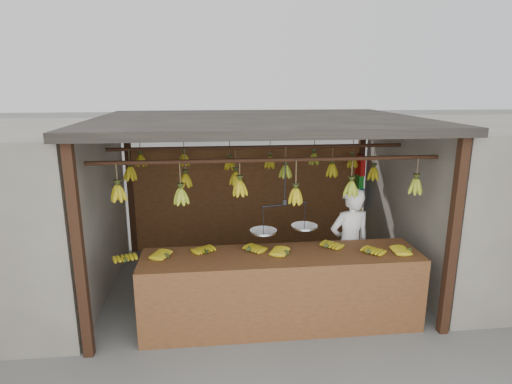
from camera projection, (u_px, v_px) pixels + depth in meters
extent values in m
plane|color=#5B5B57|center=(258.00, 283.00, 6.26)|extent=(80.00, 80.00, 0.00)
cube|color=black|center=(79.00, 255.00, 4.31)|extent=(0.10, 0.10, 2.30)
cube|color=black|center=(453.00, 240.00, 4.74)|extent=(0.10, 0.10, 2.30)
cube|color=black|center=(130.00, 186.00, 7.20)|extent=(0.10, 0.10, 2.30)
cube|color=black|center=(360.00, 181.00, 7.63)|extent=(0.10, 0.10, 2.30)
cube|color=black|center=(258.00, 121.00, 5.68)|extent=(4.30, 3.30, 0.10)
cylinder|color=black|center=(269.00, 160.00, 4.80)|extent=(4.00, 0.05, 0.05)
cylinder|color=black|center=(258.00, 147.00, 5.76)|extent=(4.00, 0.05, 0.05)
cylinder|color=black|center=(251.00, 138.00, 6.73)|extent=(4.00, 0.05, 0.05)
cube|color=brown|center=(248.00, 197.00, 7.48)|extent=(4.00, 0.06, 1.80)
cube|color=slate|center=(498.00, 200.00, 6.36)|extent=(3.00, 3.00, 2.30)
cube|color=brown|center=(282.00, 257.00, 5.00)|extent=(3.27, 0.73, 0.08)
cube|color=brown|center=(287.00, 304.00, 4.75)|extent=(3.27, 0.04, 0.90)
cube|color=black|center=(146.00, 313.00, 4.64)|extent=(0.07, 0.07, 0.82)
cube|color=black|center=(416.00, 298.00, 4.97)|extent=(0.07, 0.07, 0.82)
cube|color=black|center=(153.00, 287.00, 5.25)|extent=(0.07, 0.07, 0.82)
cube|color=black|center=(393.00, 275.00, 5.58)|extent=(0.07, 0.07, 0.82)
ellipsoid|color=#AE9912|center=(127.00, 261.00, 4.73)|extent=(0.25, 0.29, 0.06)
ellipsoid|color=#AE9912|center=(168.00, 255.00, 4.87)|extent=(0.29, 0.26, 0.06)
ellipsoid|color=#AE9912|center=(207.00, 252.00, 4.98)|extent=(0.28, 0.30, 0.06)
ellipsoid|color=#AE9912|center=(250.00, 250.00, 5.02)|extent=(0.30, 0.30, 0.06)
ellipsoid|color=#AE9912|center=(287.00, 252.00, 4.97)|extent=(0.29, 0.27, 0.06)
ellipsoid|color=#AE9912|center=(328.00, 247.00, 5.13)|extent=(0.30, 0.30, 0.06)
ellipsoid|color=#AE9912|center=(370.00, 253.00, 4.95)|extent=(0.30, 0.29, 0.06)
ellipsoid|color=#AE9912|center=(408.00, 250.00, 5.03)|extent=(0.25, 0.19, 0.06)
ellipsoid|color=#AE9912|center=(118.00, 193.00, 4.69)|extent=(0.16, 0.16, 0.28)
ellipsoid|color=#92A523|center=(181.00, 196.00, 4.74)|extent=(0.16, 0.16, 0.28)
ellipsoid|color=#AE9912|center=(240.00, 188.00, 4.88)|extent=(0.16, 0.16, 0.28)
ellipsoid|color=#AE9912|center=(296.00, 196.00, 4.89)|extent=(0.16, 0.16, 0.28)
ellipsoid|color=#92A523|center=(351.00, 189.00, 5.01)|extent=(0.16, 0.16, 0.28)
ellipsoid|color=#92A523|center=(416.00, 186.00, 5.02)|extent=(0.16, 0.16, 0.28)
ellipsoid|color=#AE9912|center=(130.00, 174.00, 5.64)|extent=(0.16, 0.16, 0.28)
ellipsoid|color=#AE9912|center=(186.00, 181.00, 5.73)|extent=(0.16, 0.16, 0.28)
ellipsoid|color=#AE9912|center=(236.00, 178.00, 5.83)|extent=(0.16, 0.16, 0.28)
ellipsoid|color=#92A523|center=(285.00, 171.00, 5.86)|extent=(0.16, 0.16, 0.28)
ellipsoid|color=#AE9912|center=(332.00, 170.00, 5.98)|extent=(0.16, 0.16, 0.28)
ellipsoid|color=#AE9912|center=(373.00, 174.00, 6.07)|extent=(0.16, 0.16, 0.28)
ellipsoid|color=#AE9912|center=(141.00, 160.00, 6.61)|extent=(0.16, 0.16, 0.28)
ellipsoid|color=#AE9912|center=(184.00, 160.00, 6.73)|extent=(0.16, 0.16, 0.28)
ellipsoid|color=#AE9912|center=(230.00, 164.00, 6.84)|extent=(0.16, 0.16, 0.28)
ellipsoid|color=#AE9912|center=(270.00, 163.00, 6.87)|extent=(0.16, 0.16, 0.28)
ellipsoid|color=#92A523|center=(314.00, 159.00, 6.94)|extent=(0.16, 0.16, 0.28)
ellipsoid|color=#AE9912|center=(352.00, 162.00, 6.98)|extent=(0.16, 0.16, 0.28)
cylinder|color=black|center=(285.00, 182.00, 4.88)|extent=(0.02, 0.02, 0.53)
cylinder|color=black|center=(285.00, 205.00, 4.95)|extent=(0.56, 0.15, 0.02)
cylinder|color=silver|center=(263.00, 232.00, 4.94)|extent=(0.31, 0.31, 0.02)
cylinder|color=silver|center=(304.00, 227.00, 5.11)|extent=(0.31, 0.31, 0.02)
imported|color=white|center=(349.00, 245.00, 5.61)|extent=(0.63, 0.47, 1.55)
cube|color=red|center=(360.00, 165.00, 7.40)|extent=(0.08, 0.26, 0.34)
cube|color=#199926|center=(359.00, 184.00, 7.49)|extent=(0.08, 0.26, 0.34)
cube|color=#1426BF|center=(359.00, 196.00, 7.54)|extent=(0.08, 0.26, 0.34)
cube|color=yellow|center=(357.00, 216.00, 7.63)|extent=(0.08, 0.26, 0.34)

